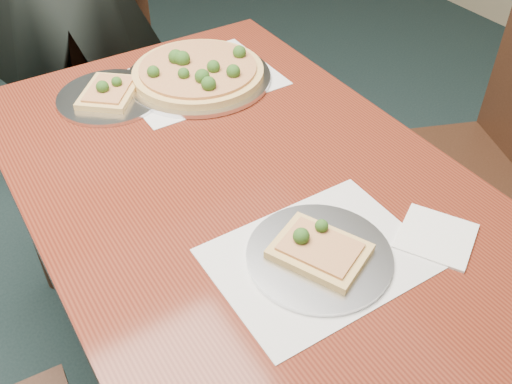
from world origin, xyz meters
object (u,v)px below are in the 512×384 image
dining_table (256,222)px  chair_far (111,73)px  pizza_pan (198,73)px  slice_plate_far (110,94)px  chair_right (484,150)px  slice_plate_near (319,253)px

dining_table → chair_far: chair_far is taller
chair_far → pizza_pan: bearing=-80.7°
dining_table → slice_plate_far: bearing=103.4°
chair_far → chair_right: size_ratio=1.00×
chair_right → slice_plate_far: bearing=-96.3°
dining_table → pizza_pan: bearing=76.4°
slice_plate_near → pizza_pan: bearing=80.5°
slice_plate_far → chair_far: bearing=72.5°
pizza_pan → slice_plate_far: (-0.24, 0.04, -0.01)m
pizza_pan → slice_plate_near: (-0.12, -0.71, -0.01)m
dining_table → slice_plate_near: size_ratio=5.36×
chair_far → pizza_pan: (0.07, -0.58, 0.26)m
dining_table → slice_plate_far: size_ratio=5.36×
slice_plate_far → chair_right: bearing=-28.0°
chair_right → pizza_pan: (-0.72, 0.47, 0.26)m
chair_right → slice_plate_far: size_ratio=3.25×
chair_right → slice_plate_far: chair_right is taller
slice_plate_near → dining_table: bearing=89.9°
chair_far → slice_plate_near: chair_far is taller
dining_table → slice_plate_near: 0.25m
chair_right → slice_plate_near: (-0.84, -0.25, 0.25)m
slice_plate_near → slice_plate_far: size_ratio=1.00×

